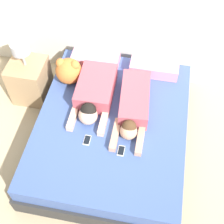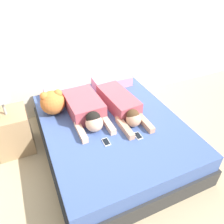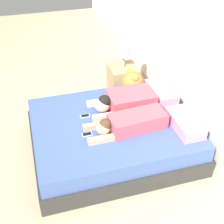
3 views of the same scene
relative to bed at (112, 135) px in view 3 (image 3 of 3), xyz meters
The scene contains 11 objects.
ground_plane 0.22m from the bed, ahead, with size 12.00×12.00×0.00m, color tan.
wall_back 1.60m from the bed, 90.00° to the left, with size 12.00×0.06×2.60m.
bed is the anchor object (origin of this frame).
pillow_head_left 0.95m from the bed, 113.89° to the left, with size 0.58×0.28×0.15m.
pillow_head_right 0.95m from the bed, 66.11° to the left, with size 0.58×0.28×0.15m.
person_left 0.49m from the bed, 135.91° to the left, with size 0.41×0.88×0.24m.
person_right 0.42m from the bed, 37.82° to the left, with size 0.37×1.01×0.21m.
cell_phone_left 0.44m from the bed, 124.31° to the right, with size 0.07×0.12×0.01m.
cell_phone_right 0.46m from the bed, 65.56° to the right, with size 0.07×0.12×0.01m.
plush_toy 0.87m from the bed, 141.47° to the left, with size 0.31×0.31×0.33m.
nightstand 1.29m from the bed, 155.77° to the left, with size 0.44×0.44×0.91m.
Camera 3 is at (3.02, -0.88, 2.88)m, focal length 50.00 mm.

